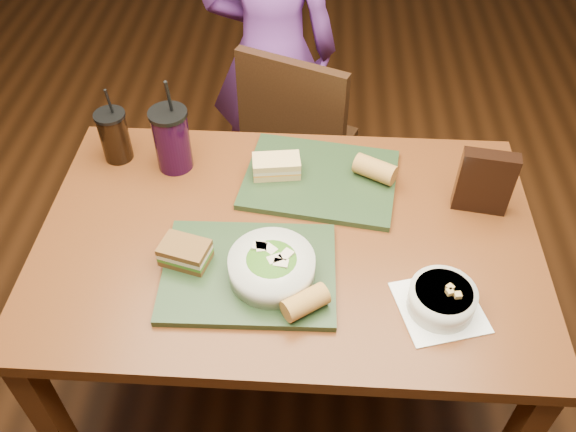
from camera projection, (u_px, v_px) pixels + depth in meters
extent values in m
plane|color=#381C0B|center=(288.00, 381.00, 2.12)|extent=(6.00, 6.00, 0.00)
cube|color=#582B11|center=(56.00, 428.00, 1.63)|extent=(0.06, 0.06, 0.71)
cube|color=#582B11|center=(125.00, 225.00, 2.15)|extent=(0.06, 0.06, 0.71)
cube|color=#582B11|center=(467.00, 240.00, 2.10)|extent=(0.06, 0.06, 0.71)
cube|color=#582B11|center=(288.00, 240.00, 1.60)|extent=(1.30, 0.85, 0.04)
cube|color=black|center=(293.00, 146.00, 2.37)|extent=(0.51, 0.51, 0.04)
cube|color=black|center=(291.00, 121.00, 2.06)|extent=(0.37, 0.18, 0.46)
cube|color=black|center=(249.00, 214.00, 2.41)|extent=(0.04, 0.04, 0.40)
cube|color=black|center=(333.00, 218.00, 2.40)|extent=(0.04, 0.04, 0.40)
cube|color=black|center=(257.00, 160.00, 2.64)|extent=(0.04, 0.04, 0.40)
cube|color=black|center=(333.00, 163.00, 2.63)|extent=(0.04, 0.04, 0.40)
imported|color=#743695|center=(272.00, 54.00, 2.32)|extent=(0.52, 0.35, 1.39)
cube|color=#1D2F18|center=(249.00, 272.00, 1.49)|extent=(0.43, 0.33, 0.02)
cube|color=#1D2F18|center=(320.00, 179.00, 1.72)|extent=(0.46, 0.38, 0.02)
cylinder|color=silver|center=(272.00, 267.00, 1.45)|extent=(0.21, 0.21, 0.06)
ellipsoid|color=#427219|center=(272.00, 264.00, 1.44)|extent=(0.17, 0.17, 0.05)
cube|color=beige|center=(275.00, 259.00, 1.42)|extent=(0.04, 0.04, 0.01)
cube|color=beige|center=(281.00, 263.00, 1.41)|extent=(0.04, 0.03, 0.01)
cube|color=beige|center=(270.00, 249.00, 1.44)|extent=(0.04, 0.04, 0.01)
cube|color=beige|center=(261.00, 247.00, 1.45)|extent=(0.03, 0.04, 0.01)
cube|color=beige|center=(286.00, 255.00, 1.43)|extent=(0.04, 0.04, 0.01)
cube|color=beige|center=(260.00, 246.00, 1.45)|extent=(0.04, 0.03, 0.01)
cube|color=white|center=(439.00, 307.00, 1.42)|extent=(0.23, 0.23, 0.00)
cylinder|color=silver|center=(442.00, 299.00, 1.40)|extent=(0.15, 0.15, 0.06)
cylinder|color=black|center=(444.00, 293.00, 1.38)|extent=(0.13, 0.13, 0.01)
cube|color=#B28947|center=(450.00, 292.00, 1.37)|extent=(0.02, 0.02, 0.01)
cube|color=#B28947|center=(450.00, 288.00, 1.38)|extent=(0.02, 0.02, 0.01)
cube|color=#B28947|center=(458.00, 295.00, 1.36)|extent=(0.02, 0.02, 0.01)
cube|color=#593819|center=(186.00, 258.00, 1.50)|extent=(0.13, 0.11, 0.02)
cube|color=#3F721E|center=(186.00, 254.00, 1.49)|extent=(0.13, 0.11, 0.01)
cube|color=beige|center=(185.00, 251.00, 1.48)|extent=(0.13, 0.11, 0.01)
cube|color=#593819|center=(184.00, 247.00, 1.47)|extent=(0.13, 0.11, 0.02)
cube|color=tan|center=(276.00, 171.00, 1.72)|extent=(0.14, 0.09, 0.02)
cube|color=orange|center=(276.00, 167.00, 1.71)|extent=(0.14, 0.09, 0.01)
cube|color=beige|center=(276.00, 165.00, 1.71)|extent=(0.14, 0.09, 0.01)
cube|color=tan|center=(276.00, 161.00, 1.70)|extent=(0.14, 0.09, 0.02)
cylinder|color=#AD7533|center=(305.00, 302.00, 1.38)|extent=(0.12, 0.10, 0.05)
cylinder|color=#AD7533|center=(375.00, 169.00, 1.69)|extent=(0.13, 0.11, 0.06)
cylinder|color=black|center=(115.00, 137.00, 1.75)|extent=(0.08, 0.08, 0.15)
cylinder|color=black|center=(109.00, 115.00, 1.70)|extent=(0.09, 0.09, 0.01)
cylinder|color=black|center=(109.00, 103.00, 1.67)|extent=(0.01, 0.02, 0.09)
cylinder|color=black|center=(172.00, 141.00, 1.72)|extent=(0.10, 0.10, 0.18)
cylinder|color=black|center=(167.00, 114.00, 1.65)|extent=(0.11, 0.11, 0.01)
cylinder|color=black|center=(169.00, 98.00, 1.61)|extent=(0.01, 0.03, 0.11)
cube|color=black|center=(485.00, 182.00, 1.59)|extent=(0.15, 0.06, 0.19)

